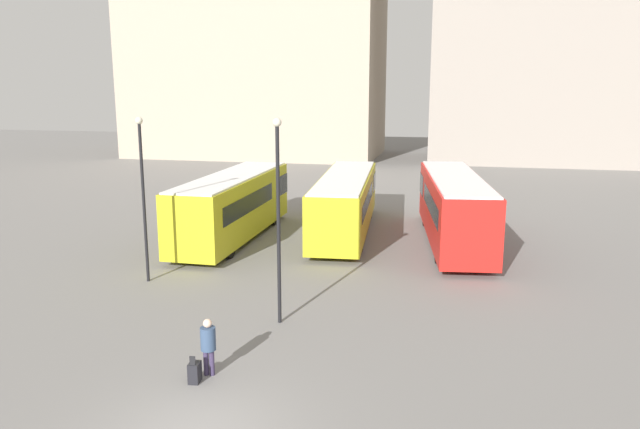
% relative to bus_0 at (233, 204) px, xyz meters
% --- Properties ---
extents(building_block_left, '(26.07, 14.01, 25.25)m').
position_rel_bus_0_xyz_m(building_block_left, '(-10.37, 36.55, 10.87)').
color(building_block_left, tan).
rests_on(building_block_left, ground_plane).
extents(bus_0, '(2.63, 11.13, 3.23)m').
position_rel_bus_0_xyz_m(bus_0, '(0.00, 0.00, 0.00)').
color(bus_0, gold).
rests_on(bus_0, ground_plane).
extents(bus_1, '(3.43, 12.37, 3.03)m').
position_rel_bus_0_xyz_m(bus_1, '(5.28, 2.51, -0.10)').
color(bus_1, gold).
rests_on(bus_1, ground_plane).
extents(bus_2, '(3.97, 12.01, 3.32)m').
position_rel_bus_0_xyz_m(bus_2, '(10.84, 1.48, 0.05)').
color(bus_2, red).
rests_on(bus_2, ground_plane).
extents(traveler, '(0.44, 0.44, 1.60)m').
position_rel_bus_0_xyz_m(traveler, '(4.57, -14.51, -0.81)').
color(traveler, '#382D4C').
rests_on(traveler, ground_plane).
extents(suitcase, '(0.31, 0.40, 0.79)m').
position_rel_bus_0_xyz_m(suitcase, '(4.36, -14.99, -1.48)').
color(suitcase, black).
rests_on(suitcase, ground_plane).
extents(lamp_post_0, '(0.28, 0.28, 6.67)m').
position_rel_bus_0_xyz_m(lamp_post_0, '(5.39, -10.47, 2.10)').
color(lamp_post_0, black).
rests_on(lamp_post_0, ground_plane).
extents(lamp_post_1, '(0.28, 0.28, 6.47)m').
position_rel_bus_0_xyz_m(lamp_post_1, '(-0.92, -7.37, 1.99)').
color(lamp_post_1, black).
rests_on(lamp_post_1, ground_plane).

